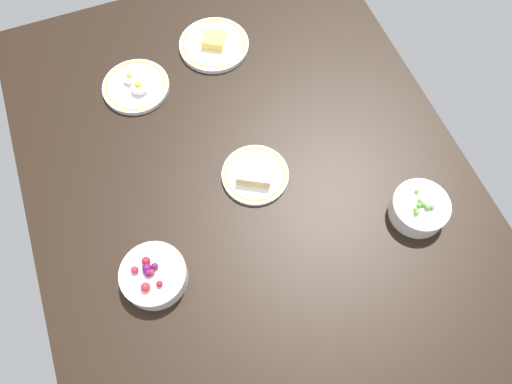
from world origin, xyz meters
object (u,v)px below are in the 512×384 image
at_px(plate_cheese, 214,44).
at_px(bowl_peas, 419,208).
at_px(bowl_berries, 154,275).
at_px(plate_sandwich, 255,174).
at_px(plate_eggs, 136,86).

height_order(plate_cheese, bowl_peas, bowl_peas).
height_order(plate_cheese, bowl_berries, bowl_berries).
height_order(plate_sandwich, plate_eggs, plate_eggs).
xyz_separation_m(plate_eggs, bowl_berries, (-0.55, 0.10, 0.02)).
xyz_separation_m(plate_sandwich, plate_cheese, (0.44, -0.04, -0.00)).
height_order(plate_sandwich, bowl_peas, bowl_peas).
distance_m(plate_eggs, plate_cheese, 0.26).
bearing_deg(plate_sandwich, plate_cheese, -4.92).
distance_m(plate_eggs, bowl_berries, 0.56).
xyz_separation_m(plate_cheese, bowl_berries, (-0.61, 0.35, 0.02)).
bearing_deg(plate_sandwich, bowl_peas, -125.22).
bearing_deg(bowl_peas, plate_sandwich, 54.78).
bearing_deg(plate_cheese, bowl_peas, -156.39).
height_order(plate_eggs, bowl_berries, bowl_berries).
height_order(plate_eggs, bowl_peas, bowl_peas).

